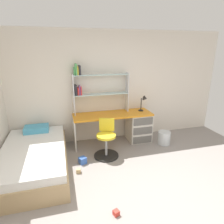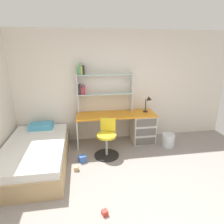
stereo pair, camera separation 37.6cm
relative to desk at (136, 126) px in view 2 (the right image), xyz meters
The scene contains 11 objects.
ground_plane 2.36m from the desk, 100.90° to the right, with size 5.69×6.20×0.02m, color gray.
room_shell 2.16m from the desk, 148.51° to the right, with size 5.69×6.20×2.59m.
desk is the anchor object (origin of this frame).
bookshelf_hutch 1.31m from the desk, 168.76° to the left, with size 1.28×0.22×1.14m.
desk_lamp 0.65m from the desk, ahead, with size 0.20×0.17×0.38m.
swivel_chair 0.96m from the desk, 144.20° to the right, with size 0.52×0.52×0.79m.
bed_platform 2.30m from the desk, 161.92° to the right, with size 1.17×2.04×0.58m.
waste_bin 0.82m from the desk, 29.52° to the right, with size 0.29×0.29×0.31m, color silver.
toy_block_blue_1 1.53m from the desk, 150.59° to the right, with size 0.13×0.13×0.13m, color #3860B7.
toy_block_natural_2 1.78m from the desk, 144.02° to the right, with size 0.08×0.08×0.08m, color tan.
toy_block_red_3 2.38m from the desk, 115.39° to the right, with size 0.08×0.08×0.08m, color red.
Camera 2 is at (-0.80, -1.94, 2.16)m, focal length 31.31 mm.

